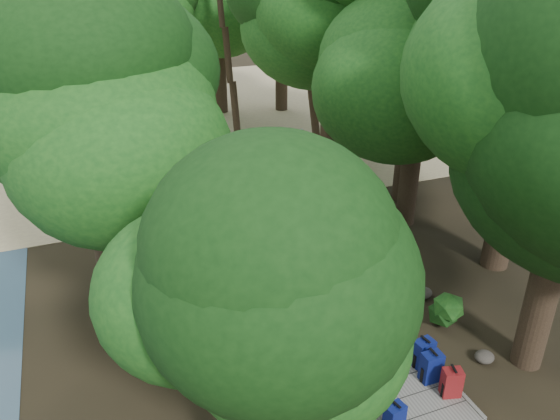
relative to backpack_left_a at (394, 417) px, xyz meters
name	(u,v)px	position (x,y,z in m)	size (l,w,h in m)	color
ground	(321,290)	(0.75, 4.61, -0.45)	(120.00, 120.00, 0.00)	#2F2617
sand_beach	(184,119)	(0.75, 20.61, -0.44)	(40.00, 22.00, 0.02)	tan
boardwalk	(305,268)	(0.75, 5.61, -0.39)	(2.00, 12.00, 0.12)	gray
backpack_left_a	(394,417)	(0.00, 0.00, 0.00)	(0.35, 0.24, 0.66)	navy
backpack_left_b	(374,387)	(0.03, 0.77, -0.01)	(0.35, 0.25, 0.64)	black
backpack_left_c	(364,363)	(0.13, 1.34, 0.08)	(0.44, 0.31, 0.82)	navy
backpack_left_d	(329,329)	(0.02, 2.63, -0.02)	(0.40, 0.29, 0.62)	navy
backpack_right_a	(452,381)	(1.49, 0.35, 0.00)	(0.36, 0.26, 0.65)	maroon
backpack_right_b	(431,366)	(1.36, 0.83, 0.03)	(0.39, 0.28, 0.71)	navy
backpack_right_c	(424,352)	(1.46, 1.23, 0.02)	(0.40, 0.28, 0.69)	navy
backpack_right_d	(405,334)	(1.47, 1.90, -0.03)	(0.39, 0.28, 0.59)	#383B18
duffel_right_khaki	(386,320)	(1.42, 2.60, -0.15)	(0.35, 0.52, 0.35)	olive
duffel_right_black	(375,304)	(1.47, 3.18, -0.10)	(0.45, 0.72, 0.45)	black
suitcase_on_boardwalk	(350,351)	(0.10, 1.86, -0.04)	(0.37, 0.20, 0.57)	black
lone_suitcase_on_sand	(238,165)	(1.10, 12.66, -0.07)	(0.46, 0.26, 0.72)	black
hat_brown	(374,373)	(-0.02, 0.75, 0.37)	(0.43, 0.43, 0.13)	#51351E
hat_white	(364,343)	(0.12, 1.38, 0.54)	(0.32, 0.32, 0.11)	silver
kayak	(135,167)	(-2.50, 14.43, -0.28)	(0.63, 2.87, 0.29)	#AF180F
sun_lounger	(300,140)	(4.55, 14.71, -0.14)	(0.58, 1.80, 0.58)	silver
tree_right_b	(532,76)	(5.69, 3.97, 4.70)	(5.76, 5.76, 10.29)	black
tree_right_c	(419,91)	(4.80, 7.02, 3.72)	(4.82, 4.82, 8.34)	black
tree_right_d	(421,30)	(5.78, 8.62, 5.11)	(6.06, 6.06, 11.11)	black
tree_right_e	(334,34)	(4.55, 11.99, 4.59)	(5.60, 5.60, 10.08)	black
tree_right_f	(367,17)	(7.10, 14.19, 4.82)	(5.90, 5.90, 10.54)	black
tree_left_a	(235,334)	(-2.81, 0.07, 2.62)	(3.68, 3.68, 6.13)	black
tree_left_b	(94,155)	(-4.15, 4.65, 3.84)	(4.76, 4.76, 8.57)	black
tree_left_c	(125,113)	(-3.19, 7.81, 3.71)	(4.78, 4.78, 8.31)	black
tree_back_a	(135,29)	(-1.22, 19.91, 4.05)	(5.20, 5.20, 9.00)	black
tree_back_b	(217,18)	(2.86, 21.13, 4.19)	(5.19, 5.19, 9.28)	black
tree_back_c	(282,20)	(5.91, 20.39, 4.08)	(5.03, 5.03, 9.05)	black
tree_back_d	(47,59)	(-5.01, 19.29, 3.14)	(4.31, 4.31, 7.18)	black
palm_right_a	(340,68)	(4.03, 10.42, 3.78)	(4.96, 4.96, 8.45)	#124012
palm_right_b	(317,38)	(5.30, 14.93, 4.03)	(4.63, 4.63, 8.95)	#124012
palm_right_c	(239,55)	(2.77, 17.55, 3.08)	(4.44, 4.44, 7.06)	#124012
palm_left_a	(99,109)	(-3.61, 11.53, 2.90)	(4.20, 4.20, 6.69)	#124012
rock_left_a	(332,418)	(-0.88, 0.65, -0.34)	(0.40, 0.36, 0.22)	#4C473F
rock_left_b	(235,365)	(-2.11, 2.66, -0.36)	(0.31, 0.28, 0.17)	#4C473F
rock_left_c	(266,281)	(-0.47, 5.29, -0.31)	(0.48, 0.43, 0.27)	#4C473F
rock_left_d	(208,249)	(-1.42, 7.54, -0.38)	(0.26, 0.23, 0.14)	#4C473F
rock_right_a	(484,357)	(2.83, 0.96, -0.33)	(0.42, 0.38, 0.23)	#4C473F
rock_right_b	(423,293)	(2.98, 3.39, -0.32)	(0.46, 0.42, 0.25)	#4C473F
rock_right_c	(346,255)	(2.06, 5.75, -0.35)	(0.34, 0.30, 0.19)	#4C473F
shrub_left_a	(261,378)	(-1.88, 1.72, 0.04)	(1.09, 1.09, 0.98)	#144515
shrub_left_b	(245,278)	(-1.05, 5.26, -0.07)	(0.84, 0.84, 0.76)	#144515
shrub_left_c	(175,220)	(-2.10, 8.63, 0.16)	(1.35, 1.35, 1.21)	#144515
shrub_right_a	(447,308)	(2.90, 2.36, -0.05)	(0.88, 0.88, 0.79)	#144515
shrub_right_b	(362,216)	(3.18, 6.89, 0.12)	(1.27, 1.27, 1.14)	#144515
shrub_right_c	(307,192)	(2.58, 9.62, -0.12)	(0.74, 0.74, 0.66)	#144515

